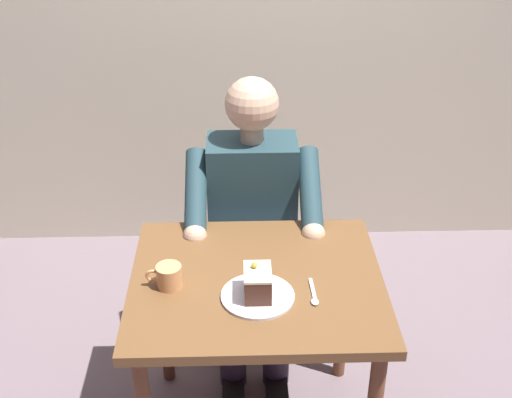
# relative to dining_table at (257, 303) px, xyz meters

# --- Properties ---
(dining_table) EXTENTS (0.85, 0.74, 0.74)m
(dining_table) POSITION_rel_dining_table_xyz_m (0.00, 0.00, 0.00)
(dining_table) COLOR brown
(dining_table) RESTS_ON ground
(chair) EXTENTS (0.42, 0.42, 0.92)m
(chair) POSITION_rel_dining_table_xyz_m (0.00, -0.67, -0.12)
(chair) COLOR brown
(chair) RESTS_ON ground
(seated_person) EXTENTS (0.53, 0.58, 1.24)m
(seated_person) POSITION_rel_dining_table_xyz_m (-0.00, -0.50, 0.02)
(seated_person) COLOR #254047
(seated_person) RESTS_ON ground
(dessert_plate) EXTENTS (0.24, 0.24, 0.01)m
(dessert_plate) POSITION_rel_dining_table_xyz_m (-0.00, 0.10, 0.11)
(dessert_plate) COLOR white
(dessert_plate) RESTS_ON dining_table
(cake_slice) EXTENTS (0.09, 0.12, 0.11)m
(cake_slice) POSITION_rel_dining_table_xyz_m (-0.00, 0.10, 0.16)
(cake_slice) COLOR #522F22
(cake_slice) RESTS_ON dessert_plate
(coffee_cup) EXTENTS (0.12, 0.08, 0.08)m
(coffee_cup) POSITION_rel_dining_table_xyz_m (0.29, 0.03, 0.15)
(coffee_cup) COLOR tan
(coffee_cup) RESTS_ON dining_table
(dessert_spoon) EXTENTS (0.03, 0.14, 0.01)m
(dessert_spoon) POSITION_rel_dining_table_xyz_m (-0.18, 0.10, 0.11)
(dessert_spoon) COLOR silver
(dessert_spoon) RESTS_ON dining_table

